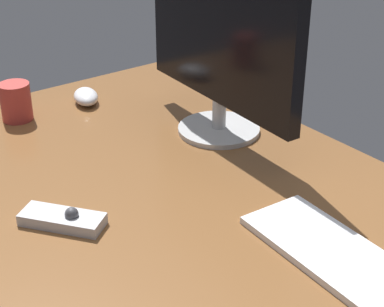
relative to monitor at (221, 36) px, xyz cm
name	(u,v)px	position (x,y,z in cm)	size (l,w,h in cm)	color
desk	(193,207)	(21.24, -23.49, -23.80)	(140.00, 84.00, 2.00)	brown
monitor	(221,36)	(0.00, 0.00, 0.00)	(50.05, 19.05, 41.56)	#B8B8B8
keyboard	(348,263)	(51.93, -15.11, -22.14)	(39.33, 13.75, 1.31)	white
computer_mouse	(86,96)	(-33.47, -16.71, -20.97)	(9.89, 6.00, 3.65)	silver
media_remote	(63,219)	(13.42, -46.48, -21.61)	(15.44, 13.59, 3.83)	#B7B7BC
coffee_mug	(16,102)	(-34.48, -34.75, -18.20)	(7.35, 7.35, 9.19)	#B23833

